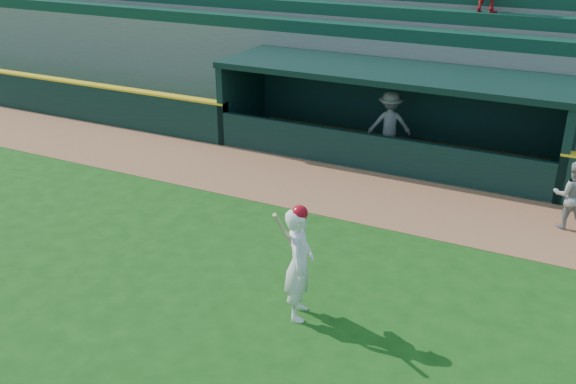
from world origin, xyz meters
The scene contains 9 objects.
ground centered at (0.00, 0.00, 0.00)m, with size 120.00×120.00×0.00m, color #164411.
warning_track centered at (0.00, 4.90, 0.01)m, with size 40.00×3.00×0.01m, color #915A3A.
field_wall_left centered at (-12.25, 6.55, 0.60)m, with size 15.50×0.30×1.20m, color black.
wall_stripe_left centered at (-12.25, 6.55, 1.23)m, with size 15.50×0.32×0.06m, color yellow.
dugout_player_front centered at (4.90, 5.26, 0.76)m, with size 0.74×0.57×1.52m, color gray.
dugout_player_inside centered at (-0.01, 7.86, 0.91)m, with size 1.17×0.67×1.81m, color gray.
dugout centered at (0.00, 8.00, 1.36)m, with size 9.40×2.80×2.46m.
stands centered at (0.02, 12.57, 2.40)m, with size 34.50×6.25×7.51m.
batter_at_plate centered at (1.16, -0.31, 1.02)m, with size 0.69×0.90×2.06m.
Camera 1 is at (5.11, -8.56, 6.29)m, focal length 40.00 mm.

